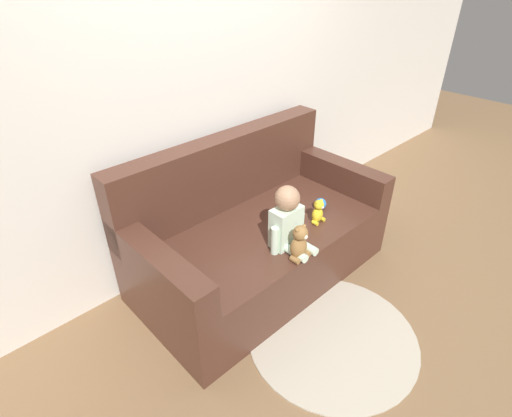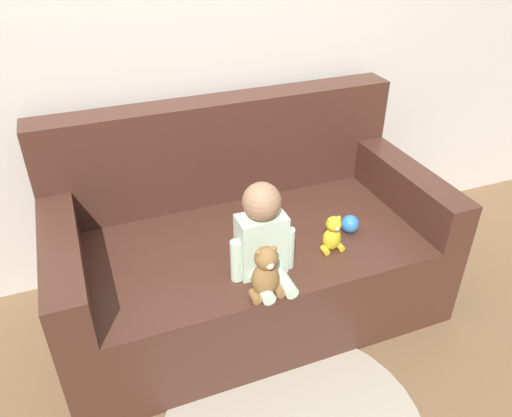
% 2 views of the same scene
% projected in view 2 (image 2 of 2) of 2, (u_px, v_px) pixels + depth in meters
% --- Properties ---
extents(ground_plane, '(12.00, 12.00, 0.00)m').
position_uv_depth(ground_plane, '(250.00, 304.00, 2.72)').
color(ground_plane, brown).
extents(wall_back, '(8.00, 0.05, 2.60)m').
position_uv_depth(wall_back, '(207.00, 34.00, 2.47)').
color(wall_back, silver).
rests_on(wall_back, ground_plane).
extents(couch, '(1.88, 0.99, 1.03)m').
position_uv_depth(couch, '(245.00, 247.00, 2.59)').
color(couch, '#47281E').
rests_on(couch, ground_plane).
extents(person_baby, '(0.30, 0.31, 0.44)m').
position_uv_depth(person_baby, '(263.00, 235.00, 2.11)').
color(person_baby, silver).
rests_on(person_baby, couch).
extents(teddy_bear_brown, '(0.14, 0.11, 0.25)m').
position_uv_depth(teddy_bear_brown, '(266.00, 273.00, 2.03)').
color(teddy_bear_brown, olive).
rests_on(teddy_bear_brown, couch).
extents(plush_toy_side, '(0.11, 0.08, 0.18)m').
position_uv_depth(plush_toy_side, '(332.00, 234.00, 2.31)').
color(plush_toy_side, yellow).
rests_on(plush_toy_side, couch).
extents(toy_ball, '(0.09, 0.09, 0.09)m').
position_uv_depth(toy_ball, '(350.00, 224.00, 2.46)').
color(toy_ball, '#337FDB').
rests_on(toy_ball, couch).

